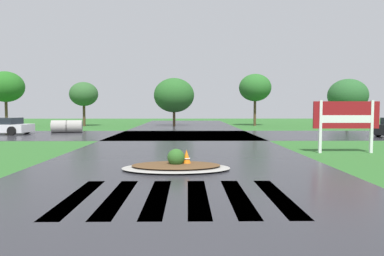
{
  "coord_description": "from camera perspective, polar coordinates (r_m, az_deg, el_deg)",
  "views": [
    {
      "loc": [
        0.22,
        -3.23,
        2.01
      ],
      "look_at": [
        0.37,
        8.1,
        1.35
      ],
      "focal_mm": 32.97,
      "sensor_mm": 36.0,
      "label": 1
    }
  ],
  "objects": [
    {
      "name": "asphalt_roadway",
      "position": [
        13.38,
        -1.68,
        -5.27
      ],
      "size": [
        10.2,
        80.0,
        0.01
      ],
      "primitive_type": "cube",
      "color": "#2B2B30",
      "rests_on": "ground"
    },
    {
      "name": "asphalt_cross_road",
      "position": [
        25.65,
        -1.22,
        -1.13
      ],
      "size": [
        90.0,
        9.18,
        0.01
      ],
      "primitive_type": "cube",
      "color": "#2B2B30",
      "rests_on": "ground"
    },
    {
      "name": "crosswalk_stripes",
      "position": [
        8.06,
        -2.34,
        -11.07
      ],
      "size": [
        4.95,
        3.44,
        0.01
      ],
      "color": "white",
      "rests_on": "ground"
    },
    {
      "name": "estate_billboard",
      "position": [
        16.9,
        23.66,
        1.57
      ],
      "size": [
        2.92,
        0.14,
        2.33
      ],
      "rotation": [
        0.0,
        0.0,
        3.15
      ],
      "color": "white",
      "rests_on": "ground"
    },
    {
      "name": "median_island",
      "position": [
        11.43,
        -2.6,
        -6.13
      ],
      "size": [
        3.5,
        2.03,
        0.68
      ],
      "color": "#9E9B93",
      "rests_on": "ground"
    },
    {
      "name": "car_blue_compact",
      "position": [
        30.02,
        -28.48,
        0.24
      ],
      "size": [
        4.65,
        2.53,
        1.24
      ],
      "rotation": [
        0.0,
        0.0,
        3.02
      ],
      "color": "silver",
      "rests_on": "ground"
    },
    {
      "name": "drainage_pipe_stack",
      "position": [
        29.8,
        -19.57,
        0.25
      ],
      "size": [
        2.48,
        1.44,
        0.99
      ],
      "color": "#9E9B93",
      "rests_on": "ground"
    },
    {
      "name": "traffic_cone",
      "position": [
        11.52,
        -0.9,
        -5.14
      ],
      "size": [
        0.41,
        0.41,
        0.64
      ],
      "color": "orange",
      "rests_on": "ground"
    },
    {
      "name": "background_treeline",
      "position": [
        37.61,
        -4.04,
        5.69
      ],
      "size": [
        47.69,
        5.29,
        5.73
      ],
      "color": "#4C3823",
      "rests_on": "ground"
    }
  ]
}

